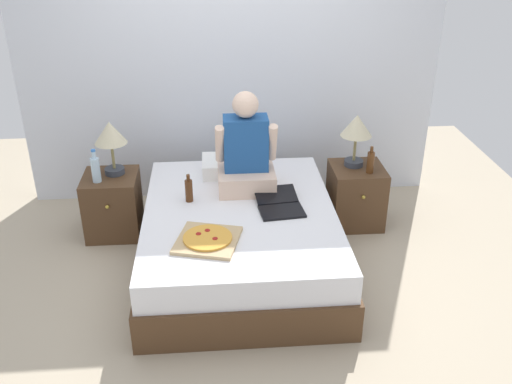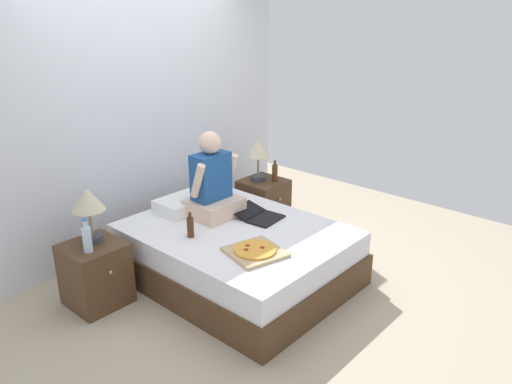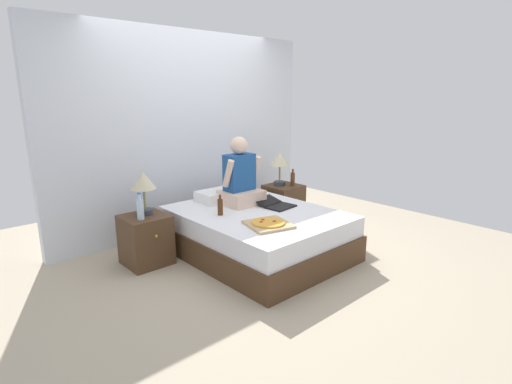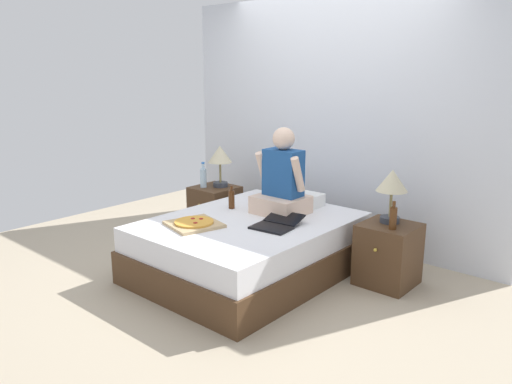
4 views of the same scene
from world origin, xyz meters
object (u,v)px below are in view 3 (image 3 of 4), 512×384
Objects in this scene: water_bottle at (140,209)px; bed at (257,233)px; nightstand_left at (146,240)px; pizza_box at (268,224)px; nightstand_right at (283,204)px; laptop at (276,205)px; lamp_on_right_nightstand at (280,161)px; beer_bottle at (293,179)px; person_seated at (240,180)px; lamp_on_left_nightstand at (143,183)px; beer_bottle_on_bed at (220,207)px.

bed is at bearing -24.21° from water_bottle.
nightstand_left is 1.07× the size of pizza_box.
nightstand_right is 1.17× the size of laptop.
water_bottle is 0.61× the size of lamp_on_right_nightstand.
lamp_on_right_nightstand is at bearing 123.69° from beer_bottle.
person_seated is 1.75× the size of laptop.
lamp_on_left_nightstand reaches higher than beer_bottle_on_bed.
nightstand_right is 1.65m from pizza_box.
laptop is at bearing -58.58° from person_seated.
beer_bottle_on_bed is (-0.13, 0.60, 0.07)m from pizza_box.
nightstand_left is 2.28× the size of beer_bottle.
water_bottle is 0.81m from beer_bottle_on_bed.
bed is 4.18× the size of laptop.
nightstand_right is at bearing 2.40° from water_bottle.
bed is 0.56m from pizza_box.
lamp_on_right_nightstand reaches higher than laptop.
beer_bottle_on_bed is (0.62, -0.47, -0.27)m from lamp_on_left_nightstand.
beer_bottle_on_bed is at bearing -160.99° from lamp_on_right_nightstand.
bed is at bearing -24.10° from beer_bottle_on_bed.
pizza_box reaches higher than nightstand_left.
water_bottle is (-0.12, -0.14, -0.22)m from lamp_on_left_nightstand.
beer_bottle is at bearing -4.10° from lamp_on_left_nightstand.
person_seated reaches higher than water_bottle.
lamp_on_left_nightstand is 0.92× the size of pizza_box.
laptop reaches higher than nightstand_right.
lamp_on_right_nightstand is 0.29m from beer_bottle.
bed is 1.34m from lamp_on_right_nightstand.
pizza_box is at bearing -139.22° from lamp_on_right_nightstand.
person_seated is 0.52m from beer_bottle_on_bed.
laptop is 0.68m from pizza_box.
water_bottle is 1.50m from laptop.
lamp_on_right_nightstand is at bearing 120.93° from nightstand_right.
water_bottle reaches higher than nightstand_right.
pizza_box is at bearing -145.54° from beer_bottle.
pizza_box is at bearing -77.30° from beer_bottle_on_bed.
lamp_on_left_nightstand reaches higher than beer_bottle.
lamp_on_right_nightstand is 0.58× the size of person_seated.
nightstand_left is 2.06m from nightstand_right.
laptop reaches higher than bed.
nightstand_right is at bearing 16.78° from beer_bottle_on_bed.
nightstand_left is 2.17m from beer_bottle.
person_seated is 0.51m from laptop.
person_seated is at bearing 23.98° from beer_bottle_on_bed.
lamp_on_right_nightstand is at bearing 40.78° from pizza_box.
beer_bottle is 0.51× the size of laptop.
lamp_on_right_nightstand is at bearing 19.01° from beer_bottle_on_bed.
beer_bottle reaches higher than pizza_box.
nightstand_right is (2.02, -0.05, -0.59)m from lamp_on_left_nightstand.
lamp_on_left_nightstand is 0.58× the size of person_seated.
lamp_on_left_nightstand is at bearing 147.17° from bed.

